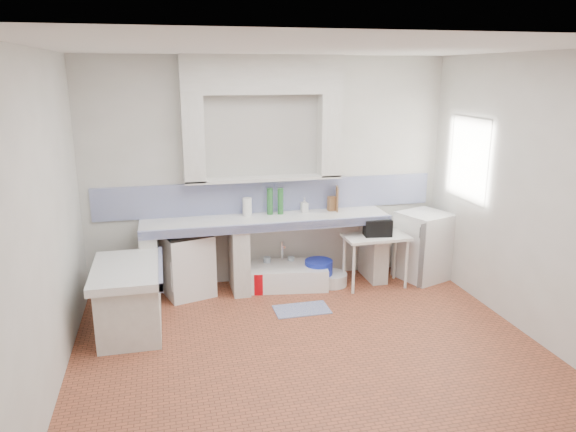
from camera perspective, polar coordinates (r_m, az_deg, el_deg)
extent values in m
plane|color=#9E4E32|center=(5.31, 2.55, -14.34)|extent=(4.50, 4.50, 0.00)
plane|color=silver|center=(4.63, 2.98, 17.43)|extent=(4.50, 4.50, 0.00)
plane|color=silver|center=(6.68, -1.97, 4.67)|extent=(4.50, 0.00, 4.50)
plane|color=silver|center=(3.02, 13.36, -9.01)|extent=(4.50, 0.00, 4.50)
plane|color=silver|center=(4.71, -24.61, -1.21)|extent=(0.00, 4.50, 4.50)
plane|color=silver|center=(5.81, 24.63, 1.68)|extent=(0.00, 4.50, 4.50)
cube|color=silver|center=(6.43, -2.75, 14.78)|extent=(1.90, 0.25, 0.45)
cube|color=#331C10|center=(6.83, 19.91, 5.70)|extent=(0.35, 0.86, 1.06)
cube|color=white|center=(6.71, 19.15, 8.89)|extent=(0.01, 0.84, 0.24)
cube|color=white|center=(6.50, -2.27, -0.53)|extent=(3.00, 0.60, 0.08)
cube|color=navy|center=(6.24, -1.78, -1.20)|extent=(3.00, 0.04, 0.10)
cube|color=silver|center=(6.53, -14.42, -5.08)|extent=(0.20, 0.55, 0.82)
cube|color=silver|center=(6.58, -5.23, -4.49)|extent=(0.20, 0.55, 0.82)
cube|color=silver|center=(7.02, 9.07, -3.35)|extent=(0.20, 0.55, 0.82)
cube|color=white|center=(5.71, -16.70, -5.55)|extent=(0.70, 1.10, 0.08)
cube|color=silver|center=(5.84, -16.44, -8.77)|extent=(0.60, 1.00, 0.62)
cube|color=navy|center=(5.69, -13.37, -5.37)|extent=(0.04, 1.10, 0.10)
cube|color=navy|center=(6.73, -1.93, 2.13)|extent=(4.27, 0.03, 0.40)
cube|color=white|center=(6.55, -10.62, -5.10)|extent=(0.66, 0.64, 0.75)
cube|color=white|center=(6.77, -0.26, -6.46)|extent=(1.08, 0.69, 0.24)
cube|color=white|center=(6.79, 9.22, -4.71)|extent=(0.80, 0.45, 0.04)
cube|color=white|center=(7.15, 14.19, -3.08)|extent=(0.72, 0.72, 0.87)
cylinder|color=#C0040E|center=(6.62, -3.18, -6.91)|extent=(0.34, 0.34, 0.26)
cylinder|color=orange|center=(6.69, -0.53, -6.70)|extent=(0.29, 0.29, 0.25)
cylinder|color=#1829B3|center=(6.79, 3.27, -6.04)|extent=(0.44, 0.44, 0.33)
cylinder|color=white|center=(6.85, 4.66, -6.68)|extent=(0.42, 0.42, 0.15)
cylinder|color=silver|center=(6.86, -2.23, -5.74)|extent=(0.12, 0.12, 0.34)
cylinder|color=silver|center=(6.93, 0.33, -5.61)|extent=(0.10, 0.10, 0.32)
cube|color=black|center=(6.66, 9.50, -1.21)|extent=(0.35, 0.23, 0.21)
cylinder|color=#28682D|center=(6.60, -1.94, 1.57)|extent=(0.08, 0.08, 0.33)
cylinder|color=#28682D|center=(6.61, -0.81, 1.58)|extent=(0.08, 0.08, 0.33)
cube|color=brown|center=(6.82, 4.65, 1.32)|extent=(0.10, 0.09, 0.18)
cube|color=brown|center=(6.82, 5.23, 1.85)|extent=(0.08, 0.22, 0.30)
cylinder|color=white|center=(6.57, -4.36, 0.98)|extent=(0.14, 0.14, 0.22)
imported|color=white|center=(6.72, 1.75, 1.16)|extent=(0.09, 0.09, 0.18)
cube|color=#39468F|center=(6.17, 1.46, -9.89)|extent=(0.62, 0.36, 0.01)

